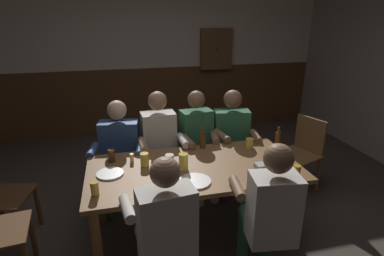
{
  "coord_description": "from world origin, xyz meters",
  "views": [
    {
      "loc": [
        -0.63,
        -2.62,
        2.04
      ],
      "look_at": [
        0.0,
        -0.06,
        1.07
      ],
      "focal_mm": 29.21,
      "sensor_mm": 36.0,
      "label": 1
    }
  ],
  "objects_px": {
    "person_3": "(232,137)",
    "table_candle": "(132,158)",
    "person_4": "(164,226)",
    "condiment_caddy": "(263,166)",
    "pint_glass_1": "(112,156)",
    "plate_1": "(195,181)",
    "dining_table": "(194,176)",
    "person_0": "(119,150)",
    "bottle_1": "(203,140)",
    "pint_glass_0": "(170,162)",
    "bottle_0": "(277,142)",
    "pint_glass_2": "(95,189)",
    "person_5": "(269,209)",
    "pint_glass_5": "(249,143)",
    "plate_0": "(110,174)",
    "person_2": "(199,141)",
    "chair_empty_far_end": "(302,152)",
    "pint_glass_4": "(145,159)",
    "pint_glass_6": "(297,171)",
    "pint_glass_3": "(183,162)",
    "wall_dart_cabinet": "(216,49)",
    "person_1": "(160,143)"
  },
  "relations": [
    {
      "from": "table_candle",
      "to": "pint_glass_5",
      "type": "distance_m",
      "value": 1.21
    },
    {
      "from": "person_0",
      "to": "dining_table",
      "type": "bearing_deg",
      "value": 142.58
    },
    {
      "from": "condiment_caddy",
      "to": "bottle_0",
      "type": "relative_size",
      "value": 0.52
    },
    {
      "from": "person_2",
      "to": "pint_glass_3",
      "type": "relative_size",
      "value": 8.27
    },
    {
      "from": "person_4",
      "to": "condiment_caddy",
      "type": "height_order",
      "value": "person_4"
    },
    {
      "from": "table_candle",
      "to": "bottle_0",
      "type": "height_order",
      "value": "bottle_0"
    },
    {
      "from": "pint_glass_0",
      "to": "plate_0",
      "type": "bearing_deg",
      "value": 175.84
    },
    {
      "from": "table_candle",
      "to": "person_5",
      "type": "bearing_deg",
      "value": -45.08
    },
    {
      "from": "person_3",
      "to": "pint_glass_0",
      "type": "xyz_separation_m",
      "value": [
        -0.86,
        -0.7,
        0.12
      ]
    },
    {
      "from": "condiment_caddy",
      "to": "bottle_1",
      "type": "xyz_separation_m",
      "value": [
        -0.4,
        0.58,
        0.07
      ]
    },
    {
      "from": "condiment_caddy",
      "to": "person_2",
      "type": "bearing_deg",
      "value": 112.38
    },
    {
      "from": "dining_table",
      "to": "pint_glass_5",
      "type": "xyz_separation_m",
      "value": [
        0.66,
        0.29,
        0.14
      ]
    },
    {
      "from": "person_0",
      "to": "person_2",
      "type": "height_order",
      "value": "person_2"
    },
    {
      "from": "chair_empty_far_end",
      "to": "pint_glass_5",
      "type": "height_order",
      "value": "chair_empty_far_end"
    },
    {
      "from": "person_2",
      "to": "table_candle",
      "type": "xyz_separation_m",
      "value": [
        -0.77,
        -0.46,
        0.09
      ]
    },
    {
      "from": "person_3",
      "to": "bottle_0",
      "type": "distance_m",
      "value": 0.66
    },
    {
      "from": "person_4",
      "to": "person_5",
      "type": "xyz_separation_m",
      "value": [
        0.79,
        0.0,
        0.01
      ]
    },
    {
      "from": "bottle_1",
      "to": "person_0",
      "type": "bearing_deg",
      "value": 160.34
    },
    {
      "from": "person_3",
      "to": "pint_glass_0",
      "type": "relative_size",
      "value": 8.36
    },
    {
      "from": "person_5",
      "to": "chair_empty_far_end",
      "type": "bearing_deg",
      "value": 57.01
    },
    {
      "from": "person_3",
      "to": "dining_table",
      "type": "bearing_deg",
      "value": 58.23
    },
    {
      "from": "person_5",
      "to": "condiment_caddy",
      "type": "xyz_separation_m",
      "value": [
        0.2,
        0.52,
        0.07
      ]
    },
    {
      "from": "dining_table",
      "to": "person_0",
      "type": "distance_m",
      "value": 0.96
    },
    {
      "from": "pint_glass_0",
      "to": "person_3",
      "type": "bearing_deg",
      "value": 39.13
    },
    {
      "from": "plate_1",
      "to": "pint_glass_1",
      "type": "distance_m",
      "value": 0.87
    },
    {
      "from": "plate_0",
      "to": "bottle_0",
      "type": "distance_m",
      "value": 1.63
    },
    {
      "from": "chair_empty_far_end",
      "to": "person_5",
      "type": "bearing_deg",
      "value": 118.94
    },
    {
      "from": "person_2",
      "to": "person_5",
      "type": "relative_size",
      "value": 1.01
    },
    {
      "from": "bottle_1",
      "to": "pint_glass_6",
      "type": "height_order",
      "value": "bottle_1"
    },
    {
      "from": "person_3",
      "to": "table_candle",
      "type": "xyz_separation_m",
      "value": [
        -1.18,
        -0.46,
        0.09
      ]
    },
    {
      "from": "person_5",
      "to": "bottle_1",
      "type": "bearing_deg",
      "value": 108.8
    },
    {
      "from": "person_0",
      "to": "pint_glass_5",
      "type": "height_order",
      "value": "person_0"
    },
    {
      "from": "plate_1",
      "to": "bottle_0",
      "type": "height_order",
      "value": "bottle_0"
    },
    {
      "from": "bottle_1",
      "to": "pint_glass_0",
      "type": "relative_size",
      "value": 1.6
    },
    {
      "from": "person_2",
      "to": "pint_glass_5",
      "type": "xyz_separation_m",
      "value": [
        0.43,
        -0.42,
        0.1
      ]
    },
    {
      "from": "person_2",
      "to": "chair_empty_far_end",
      "type": "bearing_deg",
      "value": 163.44
    },
    {
      "from": "wall_dart_cabinet",
      "to": "pint_glass_6",
      "type": "bearing_deg",
      "value": -95.62
    },
    {
      "from": "plate_1",
      "to": "pint_glass_0",
      "type": "xyz_separation_m",
      "value": [
        -0.17,
        0.27,
        0.07
      ]
    },
    {
      "from": "person_5",
      "to": "pint_glass_2",
      "type": "relative_size",
      "value": 11.0
    },
    {
      "from": "pint_glass_2",
      "to": "bottle_0",
      "type": "bearing_deg",
      "value": 12.29
    },
    {
      "from": "person_3",
      "to": "wall_dart_cabinet",
      "type": "relative_size",
      "value": 1.75
    },
    {
      "from": "bottle_1",
      "to": "dining_table",
      "type": "bearing_deg",
      "value": -115.28
    },
    {
      "from": "person_4",
      "to": "condiment_caddy",
      "type": "relative_size",
      "value": 8.71
    },
    {
      "from": "table_candle",
      "to": "plate_0",
      "type": "xyz_separation_m",
      "value": [
        -0.2,
        -0.21,
        -0.03
      ]
    },
    {
      "from": "pint_glass_0",
      "to": "pint_glass_6",
      "type": "xyz_separation_m",
      "value": [
        1.03,
        -0.38,
        -0.02
      ]
    },
    {
      "from": "pint_glass_4",
      "to": "person_2",
      "type": "bearing_deg",
      "value": 40.39
    },
    {
      "from": "person_0",
      "to": "condiment_caddy",
      "type": "distance_m",
      "value": 1.53
    },
    {
      "from": "person_5",
      "to": "bottle_0",
      "type": "relative_size",
      "value": 4.53
    },
    {
      "from": "pint_glass_1",
      "to": "table_candle",
      "type": "bearing_deg",
      "value": -14.41
    },
    {
      "from": "bottle_1",
      "to": "person_1",
      "type": "bearing_deg",
      "value": 142.93
    }
  ]
}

